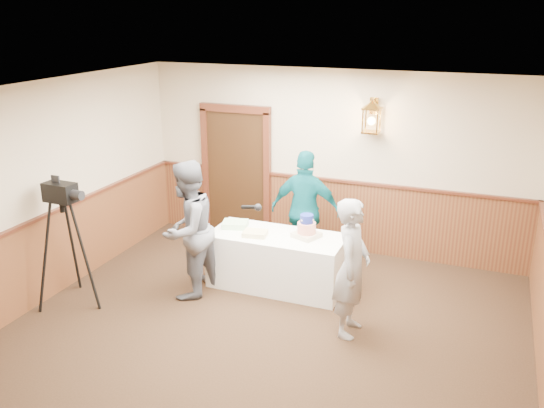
{
  "coord_description": "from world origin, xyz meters",
  "views": [
    {
      "loc": [
        2.24,
        -4.79,
        3.62
      ],
      "look_at": [
        -0.29,
        1.7,
        1.25
      ],
      "focal_mm": 38.0,
      "sensor_mm": 36.0,
      "label": 1
    }
  ],
  "objects_px": {
    "sheet_cake_green": "(235,224)",
    "baker": "(352,268)",
    "interviewer": "(188,230)",
    "assistant_p": "(306,211)",
    "sheet_cake_yellow": "(255,233)",
    "tv_camera_rig": "(67,251)",
    "display_table": "(277,260)",
    "tiered_cake": "(307,228)"
  },
  "relations": [
    {
      "from": "interviewer",
      "to": "assistant_p",
      "type": "xyz_separation_m",
      "value": [
        1.16,
        1.37,
        -0.04
      ]
    },
    {
      "from": "sheet_cake_green",
      "to": "assistant_p",
      "type": "distance_m",
      "value": 1.05
    },
    {
      "from": "interviewer",
      "to": "tv_camera_rig",
      "type": "bearing_deg",
      "value": -53.34
    },
    {
      "from": "baker",
      "to": "assistant_p",
      "type": "xyz_separation_m",
      "value": [
        -1.06,
        1.53,
        0.05
      ]
    },
    {
      "from": "display_table",
      "to": "tiered_cake",
      "type": "xyz_separation_m",
      "value": [
        0.39,
        0.07,
        0.5
      ]
    },
    {
      "from": "sheet_cake_yellow",
      "to": "baker",
      "type": "xyz_separation_m",
      "value": [
        1.48,
        -0.67,
        0.04
      ]
    },
    {
      "from": "sheet_cake_green",
      "to": "interviewer",
      "type": "distance_m",
      "value": 0.8
    },
    {
      "from": "display_table",
      "to": "baker",
      "type": "bearing_deg",
      "value": -33.62
    },
    {
      "from": "display_table",
      "to": "tv_camera_rig",
      "type": "relative_size",
      "value": 1.11
    },
    {
      "from": "display_table",
      "to": "interviewer",
      "type": "height_order",
      "value": "interviewer"
    },
    {
      "from": "sheet_cake_yellow",
      "to": "tv_camera_rig",
      "type": "xyz_separation_m",
      "value": [
        -2.03,
        -1.28,
        -0.05
      ]
    },
    {
      "from": "sheet_cake_green",
      "to": "baker",
      "type": "distance_m",
      "value": 2.06
    },
    {
      "from": "sheet_cake_green",
      "to": "interviewer",
      "type": "relative_size",
      "value": 0.19
    },
    {
      "from": "sheet_cake_green",
      "to": "tv_camera_rig",
      "type": "xyz_separation_m",
      "value": [
        -1.65,
        -1.48,
        -0.06
      ]
    },
    {
      "from": "sheet_cake_green",
      "to": "baker",
      "type": "relative_size",
      "value": 0.21
    },
    {
      "from": "display_table",
      "to": "assistant_p",
      "type": "xyz_separation_m",
      "value": [
        0.16,
        0.72,
        0.5
      ]
    },
    {
      "from": "interviewer",
      "to": "baker",
      "type": "bearing_deg",
      "value": 91.61
    },
    {
      "from": "sheet_cake_green",
      "to": "assistant_p",
      "type": "bearing_deg",
      "value": 39.26
    },
    {
      "from": "tiered_cake",
      "to": "tv_camera_rig",
      "type": "xyz_separation_m",
      "value": [
        -2.68,
        -1.48,
        -0.15
      ]
    },
    {
      "from": "sheet_cake_yellow",
      "to": "assistant_p",
      "type": "distance_m",
      "value": 0.97
    },
    {
      "from": "baker",
      "to": "assistant_p",
      "type": "relative_size",
      "value": 0.94
    },
    {
      "from": "tv_camera_rig",
      "to": "baker",
      "type": "bearing_deg",
      "value": 12.26
    },
    {
      "from": "tiered_cake",
      "to": "tv_camera_rig",
      "type": "distance_m",
      "value": 3.07
    },
    {
      "from": "sheet_cake_yellow",
      "to": "interviewer",
      "type": "relative_size",
      "value": 0.17
    },
    {
      "from": "tiered_cake",
      "to": "baker",
      "type": "bearing_deg",
      "value": -46.52
    },
    {
      "from": "display_table",
      "to": "sheet_cake_yellow",
      "type": "bearing_deg",
      "value": -152.91
    },
    {
      "from": "assistant_p",
      "to": "tv_camera_rig",
      "type": "distance_m",
      "value": 3.26
    },
    {
      "from": "tiered_cake",
      "to": "tv_camera_rig",
      "type": "relative_size",
      "value": 0.25
    },
    {
      "from": "assistant_p",
      "to": "tv_camera_rig",
      "type": "xyz_separation_m",
      "value": [
        -2.46,
        -2.14,
        -0.15
      ]
    },
    {
      "from": "interviewer",
      "to": "display_table",
      "type": "bearing_deg",
      "value": 128.67
    },
    {
      "from": "tv_camera_rig",
      "to": "interviewer",
      "type": "bearing_deg",
      "value": 33.21
    },
    {
      "from": "baker",
      "to": "tv_camera_rig",
      "type": "relative_size",
      "value": 1.02
    },
    {
      "from": "interviewer",
      "to": "baker",
      "type": "relative_size",
      "value": 1.11
    },
    {
      "from": "display_table",
      "to": "sheet_cake_green",
      "type": "xyz_separation_m",
      "value": [
        -0.65,
        0.06,
        0.41
      ]
    },
    {
      "from": "sheet_cake_yellow",
      "to": "baker",
      "type": "relative_size",
      "value": 0.19
    },
    {
      "from": "display_table",
      "to": "sheet_cake_yellow",
      "type": "xyz_separation_m",
      "value": [
        -0.27,
        -0.14,
        0.41
      ]
    },
    {
      "from": "sheet_cake_yellow",
      "to": "assistant_p",
      "type": "xyz_separation_m",
      "value": [
        0.43,
        0.86,
        0.09
      ]
    },
    {
      "from": "display_table",
      "to": "interviewer",
      "type": "distance_m",
      "value": 1.3
    },
    {
      "from": "assistant_p",
      "to": "tv_camera_rig",
      "type": "bearing_deg",
      "value": 38.63
    },
    {
      "from": "interviewer",
      "to": "assistant_p",
      "type": "distance_m",
      "value": 1.79
    },
    {
      "from": "display_table",
      "to": "assistant_p",
      "type": "distance_m",
      "value": 0.9
    },
    {
      "from": "display_table",
      "to": "tv_camera_rig",
      "type": "height_order",
      "value": "tv_camera_rig"
    }
  ]
}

